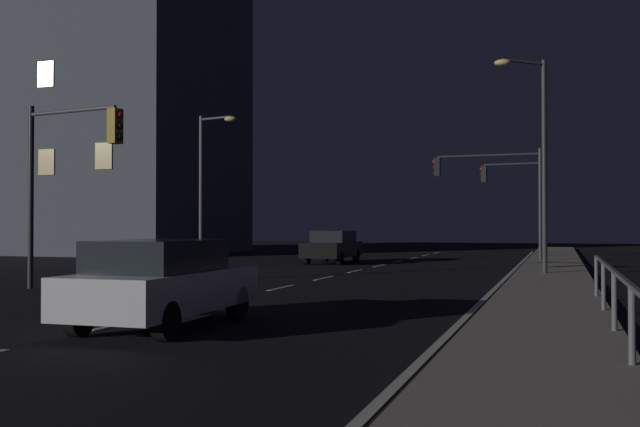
# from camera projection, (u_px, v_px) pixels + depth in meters

# --- Properties ---
(ground_plane) EXTENTS (112.00, 112.00, 0.00)m
(ground_plane) POSITION_uv_depth(u_px,v_px,m) (288.00, 286.00, 21.45)
(ground_plane) COLOR black
(ground_plane) RESTS_ON ground
(sidewalk_right) EXTENTS (2.51, 77.00, 0.14)m
(sidewalk_right) POSITION_uv_depth(u_px,v_px,m) (549.00, 291.00, 19.09)
(sidewalk_right) COLOR #9E937F
(sidewalk_right) RESTS_ON ground
(lane_markings_center) EXTENTS (0.14, 50.00, 0.01)m
(lane_markings_center) POSITION_uv_depth(u_px,v_px,m) (324.00, 278.00, 24.77)
(lane_markings_center) COLOR silver
(lane_markings_center) RESTS_ON ground
(lane_edge_line) EXTENTS (0.14, 53.00, 0.01)m
(lane_edge_line) POSITION_uv_depth(u_px,v_px,m) (504.00, 279.00, 24.31)
(lane_edge_line) COLOR silver
(lane_edge_line) RESTS_ON ground
(car) EXTENTS (1.94, 4.45, 1.57)m
(car) POSITION_uv_depth(u_px,v_px,m) (163.00, 282.00, 12.84)
(car) COLOR silver
(car) RESTS_ON ground
(car_oncoming) EXTENTS (1.83, 4.40, 1.57)m
(car_oncoming) POSITION_uv_depth(u_px,v_px,m) (332.00, 246.00, 34.53)
(car_oncoming) COLOR black
(car_oncoming) RESTS_ON ground
(traffic_light_near_left) EXTENTS (3.57, 0.59, 5.40)m
(traffic_light_near_left) POSITION_uv_depth(u_px,v_px,m) (515.00, 188.00, 40.40)
(traffic_light_near_left) COLOR #38383D
(traffic_light_near_left) RESTS_ON sidewalk_right
(traffic_light_mid_left) EXTENTS (3.46, 0.68, 5.30)m
(traffic_light_mid_left) POSITION_uv_depth(u_px,v_px,m) (69.00, 158.00, 20.20)
(traffic_light_mid_left) COLOR #2D3033
(traffic_light_mid_left) RESTS_ON ground
(traffic_light_far_center) EXTENTS (5.31, 0.36, 5.40)m
(traffic_light_far_center) POSITION_uv_depth(u_px,v_px,m) (491.00, 181.00, 35.45)
(traffic_light_far_center) COLOR #38383D
(traffic_light_far_center) RESTS_ON sidewalk_right
(street_lamp_far_end) EXTENTS (1.72, 1.48, 7.59)m
(street_lamp_far_end) POSITION_uv_depth(u_px,v_px,m) (537.00, 144.00, 25.50)
(street_lamp_far_end) COLOR #2D3033
(street_lamp_far_end) RESTS_ON sidewalk_right
(street_lamp_median) EXTENTS (1.97, 0.63, 6.68)m
(street_lamp_median) POSITION_uv_depth(u_px,v_px,m) (207.00, 175.00, 31.73)
(street_lamp_median) COLOR #4C4C51
(street_lamp_median) RESTS_ON ground
(barrier_fence) EXTENTS (0.09, 17.92, 0.98)m
(barrier_fence) POSITION_uv_depth(u_px,v_px,m) (632.00, 304.00, 8.72)
(barrier_fence) COLOR #59595E
(barrier_fence) RESTS_ON sidewalk_right
(building_distant) EXTENTS (16.08, 13.14, 23.89)m
(building_distant) POSITION_uv_depth(u_px,v_px,m) (103.00, 75.00, 48.27)
(building_distant) COLOR #4C515B
(building_distant) RESTS_ON ground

